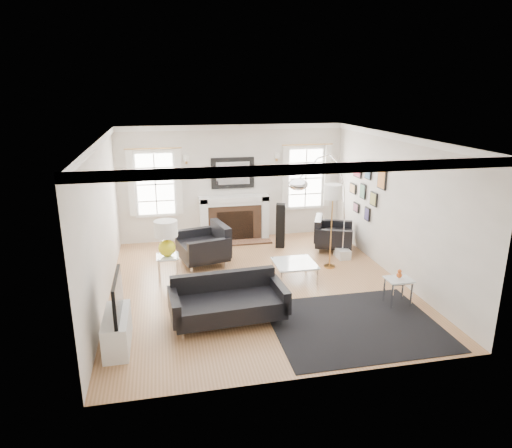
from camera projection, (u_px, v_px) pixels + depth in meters
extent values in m
plane|color=#996640|center=(258.00, 285.00, 8.75)|extent=(6.00, 6.00, 0.00)
cube|color=silver|center=(233.00, 183.00, 11.16)|extent=(5.50, 0.04, 2.80)
cube|color=silver|center=(310.00, 279.00, 5.53)|extent=(5.50, 0.04, 2.80)
cube|color=silver|center=(101.00, 223.00, 7.81)|extent=(0.04, 6.00, 2.80)
cube|color=silver|center=(396.00, 207.00, 8.89)|extent=(0.04, 6.00, 2.80)
cube|color=white|center=(258.00, 137.00, 7.95)|extent=(5.50, 6.00, 0.02)
cube|color=white|center=(258.00, 141.00, 7.97)|extent=(5.50, 6.00, 0.12)
cube|color=white|center=(204.00, 220.00, 11.07)|extent=(0.18, 0.38, 1.10)
cube|color=white|center=(264.00, 217.00, 11.36)|extent=(0.18, 0.38, 1.10)
cube|color=white|center=(234.00, 199.00, 11.07)|extent=(1.70, 0.38, 0.12)
cube|color=white|center=(234.00, 203.00, 11.10)|extent=(1.50, 0.34, 0.10)
cube|color=brown|center=(234.00, 222.00, 11.26)|extent=(1.30, 0.30, 0.90)
cube|color=black|center=(235.00, 226.00, 11.19)|extent=(0.90, 0.10, 0.76)
cube|color=brown|center=(236.00, 242.00, 11.13)|extent=(1.70, 0.50, 0.04)
cube|color=black|center=(233.00, 173.00, 11.05)|extent=(1.05, 0.06, 0.75)
cube|color=white|center=(233.00, 173.00, 11.02)|extent=(0.82, 0.02, 0.55)
cube|color=white|center=(155.00, 184.00, 10.76)|extent=(1.00, 0.05, 1.60)
cube|color=white|center=(155.00, 184.00, 10.73)|extent=(0.84, 0.02, 1.44)
cube|color=white|center=(131.00, 184.00, 10.54)|extent=(0.14, 0.05, 1.55)
cube|color=white|center=(179.00, 182.00, 10.76)|extent=(0.14, 0.05, 1.55)
cube|color=white|center=(305.00, 178.00, 11.48)|extent=(1.00, 0.05, 1.60)
cube|color=white|center=(306.00, 178.00, 11.45)|extent=(0.84, 0.02, 1.44)
cube|color=white|center=(285.00, 178.00, 11.27)|extent=(0.14, 0.05, 1.55)
cube|color=white|center=(327.00, 176.00, 11.48)|extent=(0.14, 0.05, 1.55)
cube|color=black|center=(382.00, 179.00, 9.31)|extent=(0.03, 0.34, 0.44)
cube|color=#CC7A36|center=(381.00, 179.00, 9.31)|extent=(0.01, 0.29, 0.39)
cube|color=black|center=(368.00, 171.00, 9.91)|extent=(0.03, 0.28, 0.38)
cube|color=#316086|center=(368.00, 171.00, 9.91)|extent=(0.01, 0.23, 0.33)
cube|color=black|center=(358.00, 171.00, 10.45)|extent=(0.03, 0.40, 0.30)
cube|color=#BC3A52|center=(357.00, 171.00, 10.45)|extent=(0.01, 0.35, 0.25)
cube|color=black|center=(374.00, 199.00, 9.74)|extent=(0.03, 0.30, 0.30)
cube|color=#A09948|center=(373.00, 199.00, 9.74)|extent=(0.01, 0.25, 0.25)
cube|color=black|center=(363.00, 191.00, 10.24)|extent=(0.03, 0.26, 0.34)
cube|color=#4E8264|center=(362.00, 191.00, 10.24)|extent=(0.01, 0.21, 0.29)
cube|color=black|center=(353.00, 188.00, 10.77)|extent=(0.03, 0.32, 0.24)
cube|color=tan|center=(352.00, 188.00, 10.77)|extent=(0.01, 0.27, 0.19)
cube|color=black|center=(367.00, 214.00, 10.09)|extent=(0.03, 0.24, 0.30)
cube|color=#3F356B|center=(366.00, 214.00, 10.08)|extent=(0.01, 0.19, 0.25)
cube|color=black|center=(356.00, 207.00, 10.65)|extent=(0.03, 0.28, 0.22)
cube|color=#95576A|center=(355.00, 207.00, 10.65)|extent=(0.01, 0.23, 0.17)
cube|color=white|center=(117.00, 331.00, 6.60)|extent=(0.35, 1.00, 0.50)
cube|color=black|center=(118.00, 296.00, 6.45)|extent=(0.05, 1.00, 0.58)
cube|color=black|center=(355.00, 325.00, 7.26)|extent=(2.62, 2.18, 0.01)
cube|color=black|center=(228.00, 307.00, 7.28)|extent=(1.80, 0.94, 0.29)
cube|color=black|center=(223.00, 285.00, 7.56)|extent=(1.75, 0.26, 0.49)
cube|color=black|center=(174.00, 307.00, 7.03)|extent=(0.19, 0.83, 0.37)
cube|color=black|center=(279.00, 294.00, 7.47)|extent=(0.19, 0.83, 0.37)
cube|color=black|center=(203.00, 250.00, 9.69)|extent=(1.10, 1.10, 0.34)
cube|color=black|center=(221.00, 236.00, 9.78)|extent=(0.36, 0.93, 0.57)
cube|color=black|center=(196.00, 238.00, 10.05)|extent=(0.92, 0.34, 0.44)
cube|color=black|center=(210.00, 251.00, 9.25)|extent=(0.92, 0.34, 0.44)
cube|color=black|center=(334.00, 238.00, 10.57)|extent=(1.07, 1.07, 0.31)
cube|color=black|center=(318.00, 228.00, 10.58)|extent=(0.45, 0.81, 0.51)
cube|color=black|center=(334.00, 239.00, 10.15)|extent=(0.80, 0.43, 0.39)
cube|color=black|center=(335.00, 228.00, 10.92)|extent=(0.80, 0.43, 0.39)
cube|color=silver|center=(295.00, 263.00, 8.91)|extent=(0.79, 0.79, 0.02)
cylinder|color=silver|center=(282.00, 279.00, 8.56)|extent=(0.04, 0.04, 0.35)
cylinder|color=silver|center=(318.00, 276.00, 8.70)|extent=(0.04, 0.04, 0.35)
cylinder|color=silver|center=(273.00, 266.00, 9.23)|extent=(0.04, 0.04, 0.35)
cylinder|color=silver|center=(306.00, 263.00, 9.36)|extent=(0.04, 0.04, 0.35)
cube|color=silver|center=(167.00, 256.00, 8.92)|extent=(0.43, 0.43, 0.02)
cylinder|color=silver|center=(159.00, 271.00, 8.79)|extent=(0.04, 0.04, 0.47)
cylinder|color=silver|center=(177.00, 270.00, 8.86)|extent=(0.04, 0.04, 0.47)
cylinder|color=silver|center=(159.00, 265.00, 9.12)|extent=(0.04, 0.04, 0.47)
cylinder|color=silver|center=(177.00, 263.00, 9.18)|extent=(0.04, 0.04, 0.47)
cube|color=silver|center=(399.00, 279.00, 7.83)|extent=(0.44, 0.37, 0.02)
cylinder|color=silver|center=(392.00, 296.00, 7.72)|extent=(0.04, 0.04, 0.48)
cylinder|color=silver|center=(411.00, 294.00, 7.79)|extent=(0.04, 0.04, 0.48)
cylinder|color=silver|center=(384.00, 289.00, 7.99)|extent=(0.04, 0.04, 0.48)
cylinder|color=silver|center=(403.00, 287.00, 8.06)|extent=(0.04, 0.04, 0.48)
sphere|color=yellow|center=(167.00, 248.00, 8.87)|extent=(0.34, 0.34, 0.34)
cylinder|color=yellow|center=(166.00, 240.00, 8.82)|extent=(0.04, 0.04, 0.13)
cylinder|color=white|center=(166.00, 229.00, 8.76)|extent=(0.45, 0.45, 0.31)
sphere|color=#DB591C|center=(399.00, 275.00, 7.80)|extent=(0.10, 0.10, 0.10)
sphere|color=#DB591C|center=(400.00, 271.00, 7.78)|extent=(0.07, 0.07, 0.07)
cube|color=white|center=(342.00, 253.00, 10.14)|extent=(0.26, 0.41, 0.21)
ellipsoid|color=silver|center=(298.00, 184.00, 8.15)|extent=(0.35, 0.35, 0.21)
cylinder|color=#CC9346|center=(329.00, 266.00, 9.61)|extent=(0.22, 0.22, 0.03)
cylinder|color=#CC9346|center=(331.00, 232.00, 9.39)|extent=(0.03, 0.03, 1.57)
cylinder|color=white|center=(333.00, 192.00, 9.15)|extent=(0.36, 0.36, 0.29)
cube|color=black|center=(281.00, 226.00, 10.70)|extent=(0.27, 0.27, 1.05)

